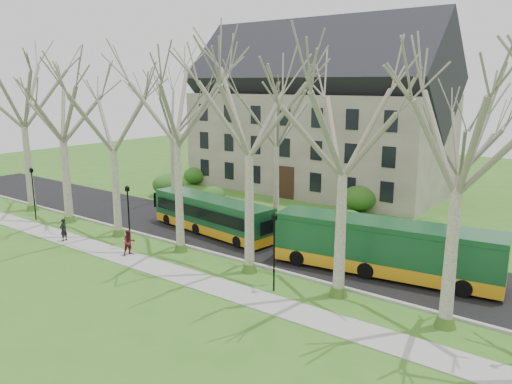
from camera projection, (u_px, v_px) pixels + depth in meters
ground at (205, 262)px, 31.51m from camera, size 120.00×120.00×0.00m
sidewalk at (176, 274)px, 29.55m from camera, size 70.00×2.00×0.06m
road at (257, 240)px, 35.80m from camera, size 80.00×8.00×0.06m
curb at (221, 255)px, 32.66m from camera, size 80.00×0.25×0.14m
building at (317, 113)px, 52.05m from camera, size 26.50×12.20×16.00m
tree_row_verge at (206, 152)px, 30.24m from camera, size 49.00×7.00×14.00m
tree_row_far at (285, 148)px, 39.60m from camera, size 33.00×7.00×12.00m
lamp_row at (193, 227)px, 30.17m from camera, size 36.22×0.22×4.30m
hedges at (272, 197)px, 44.97m from camera, size 30.60×8.60×2.00m
bus_lead at (212, 215)px, 37.28m from camera, size 11.29×3.73×2.77m
bus_follow at (384, 247)px, 29.17m from camera, size 13.32×4.49×3.27m
pedestrian_a at (63, 230)px, 35.47m from camera, size 0.54×0.68×1.64m
pedestrian_b at (129, 242)px, 32.57m from camera, size 0.84×0.96×1.68m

